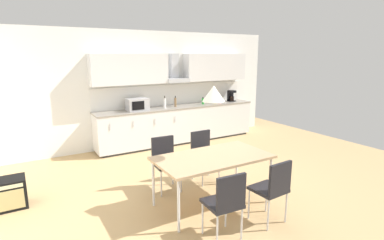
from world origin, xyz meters
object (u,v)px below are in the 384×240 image
Objects in this scene: bottle_green at (203,101)px; chair_near_left at (226,200)px; bottle_yellow at (215,99)px; chair_far_left at (165,158)px; bottle_white at (165,103)px; bottle_red at (220,99)px; guitar_amp at (6,194)px; pendant_lamp at (214,94)px; microwave at (137,104)px; chair_far_right at (203,151)px; dining_table at (213,159)px; bottle_brown at (175,102)px; chair_near_right at (273,186)px; coffee_maker at (231,96)px.

bottle_green is 0.21× the size of chair_near_left.
bottle_yellow is 3.44m from chair_far_left.
bottle_white reaches higher than bottle_green.
bottle_red is at bearing 0.58° from bottle_yellow.
bottle_red is at bearing 39.93° from chair_far_left.
guitar_amp is at bearing -158.90° from bottle_green.
bottle_white is at bearing -179.50° from bottle_yellow.
pendant_lamp is (0.37, -0.83, 1.13)m from chair_far_left.
microwave is 3.28m from guitar_amp.
chair_far_right is at bearing -98.40° from bottle_white.
microwave reaches higher than chair_far_left.
bottle_red is 0.24× the size of chair_near_left.
dining_table is (-0.03, -3.13, -0.36)m from microwave.
pendant_lamp reaches higher than chair_far_left.
guitar_amp is at bearing -160.50° from bottle_yellow.
dining_table is at bearing -108.04° from bottle_brown.
bottle_white is 3.97m from chair_near_right.
bottle_green is at bearing 59.74° from dining_table.
microwave is 1.60× the size of coffee_maker.
microwave is at bearing 179.54° from bottle_green.
coffee_maker is 0.60m from bottle_yellow.
coffee_maker is at bearing 1.92° from bottle_white.
chair_far_left is 1.67× the size of guitar_amp.
chair_near_right is (0.38, -0.83, -0.17)m from dining_table.
bottle_green is at bearing 59.74° from pendant_lamp.
bottle_white is 1.47m from bottle_yellow.
chair_far_right is at bearing -135.85° from coffee_maker.
bottle_yellow is at bearing -174.58° from coffee_maker.
pendant_lamp reaches higher than bottle_green.
bottle_yellow reaches higher than guitar_amp.
chair_far_right is at bearing 65.84° from pendant_lamp.
pendant_lamp is (2.63, -1.40, 1.44)m from guitar_amp.
microwave is at bearing 176.42° from bottle_white.
bottle_white is 2.33m from chair_far_right.
bottle_red is 0.64× the size of pendant_lamp.
coffee_maker reaches higher than chair_near_right.
pendant_lamp is (0.00, 0.00, 0.95)m from dining_table.
chair_near_left is at bearing -122.97° from bottle_yellow.
bottle_red is 0.12× the size of dining_table.
microwave is 1.93× the size of bottle_yellow.
chair_near_right is (-1.44, -3.95, -0.47)m from bottle_green.
coffee_maker is 4.21m from dining_table.
bottle_yellow is 0.15× the size of dining_table.
microwave is 4.02m from chair_near_left.
bottle_white is 4.10m from chair_near_left.
coffee_maker is 1.20× the size of bottle_yellow.
bottle_brown is 2.45m from chair_far_right.
bottle_white is 3.18m from dining_table.
pendant_lamp reaches higher than chair_far_right.
dining_table is at bearing -125.03° from bottle_yellow.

